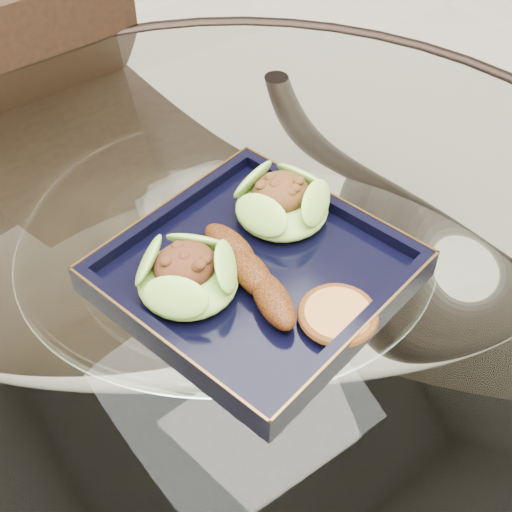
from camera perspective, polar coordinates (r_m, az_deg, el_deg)
dining_table at (r=0.89m, az=-1.96°, el=-8.40°), size 1.13×1.13×0.77m
dining_chair at (r=1.25m, az=-12.73°, el=1.89°), size 0.38×0.38×0.86m
navy_plate at (r=0.75m, az=-0.00°, el=-1.61°), size 0.32×0.32×0.02m
lettuce_wrap_left at (r=0.71m, az=-5.50°, el=-1.67°), size 0.13×0.13×0.04m
lettuce_wrap_right at (r=0.79m, az=2.09°, el=4.18°), size 0.11×0.11×0.04m
roasted_plantain at (r=0.72m, az=-0.42°, el=-1.33°), size 0.05×0.16×0.03m
crumb_patty at (r=0.69m, az=6.56°, el=-4.81°), size 0.08×0.08×0.01m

